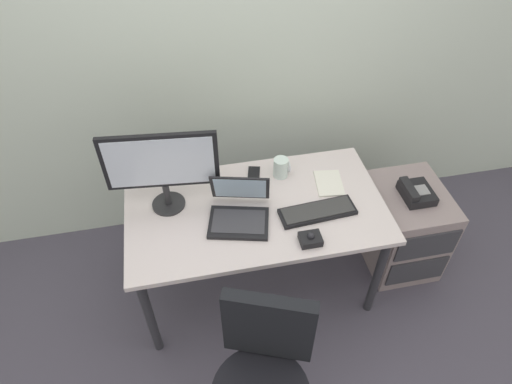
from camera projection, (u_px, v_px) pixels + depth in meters
ground_plane at (256, 282)px, 2.94m from camera, size 8.00×8.00×0.00m
back_wall at (229, 25)px, 2.46m from camera, size 6.00×0.10×2.80m
desk at (256, 217)px, 2.49m from camera, size 1.40×0.77×0.71m
file_cabinet at (403, 227)px, 2.89m from camera, size 0.42×0.53×0.59m
desk_phone at (416, 193)px, 2.64m from camera, size 0.17×0.20×0.09m
monitor_main at (161, 165)px, 2.25m from camera, size 0.58×0.18×0.48m
keyboard at (317, 211)px, 2.40m from camera, size 0.42×0.16×0.03m
laptop at (239, 210)px, 2.36m from camera, size 0.37×0.36×0.23m
trackball_mouse at (310, 239)px, 2.26m from camera, size 0.11×0.09×0.07m
coffee_mug at (281, 168)px, 2.58m from camera, size 0.09×0.08×0.12m
paper_notepad at (329, 183)px, 2.57m from camera, size 0.18×0.23×0.01m
cell_phone at (254, 175)px, 2.62m from camera, size 0.10×0.15×0.01m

